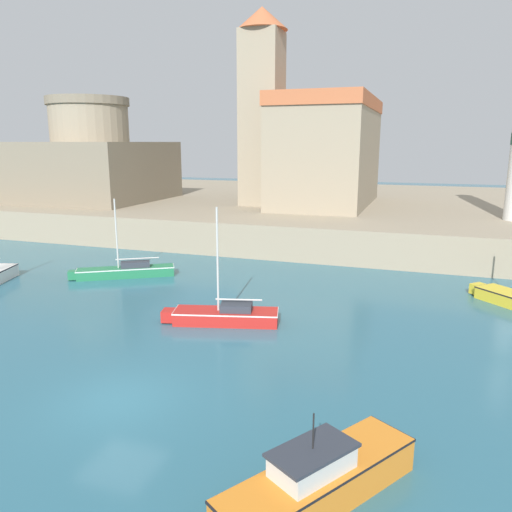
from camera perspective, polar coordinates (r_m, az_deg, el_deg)
ground_plane at (r=18.06m, az=-15.43°, el=-15.63°), size 200.00×200.00×0.00m
quay_seawall at (r=55.29m, az=9.11°, el=5.22°), size 120.00×40.00×2.57m
sailboat_red_1 at (r=24.09m, az=-3.63°, el=-6.72°), size 5.69×2.65×5.60m
sailboat_green_4 at (r=33.20m, az=-14.71°, el=-1.64°), size 6.09×4.19×5.06m
motorboat_orange_6 at (r=13.10m, az=6.77°, el=-24.25°), size 4.31×5.82×2.43m
church at (r=49.09m, az=7.06°, el=12.57°), size 12.36×16.41×17.80m
fortress at (r=55.56m, az=-18.22°, el=10.05°), size 13.67×13.67×10.36m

